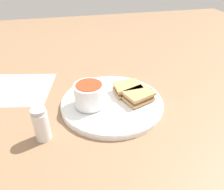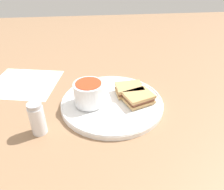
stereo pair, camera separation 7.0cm
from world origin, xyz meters
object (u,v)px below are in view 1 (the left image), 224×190
at_px(sandwich_half_far, 128,88).
at_px(salt_shaker, 41,124).
at_px(sandwich_half_near, 138,96).
at_px(spoon, 87,94).
at_px(soup_bowl, 89,94).

relative_size(sandwich_half_far, salt_shaker, 0.95).
bearing_deg(sandwich_half_near, salt_shaker, 106.54).
bearing_deg(salt_shaker, spoon, -42.29).
relative_size(sandwich_half_near, sandwich_half_far, 1.15).
xyz_separation_m(soup_bowl, salt_shaker, (-0.10, 0.14, -0.01)).
xyz_separation_m(soup_bowl, sandwich_half_far, (0.04, -0.14, -0.02)).
distance_m(soup_bowl, sandwich_half_near, 0.16).
bearing_deg(spoon, soup_bowl, 44.15).
bearing_deg(sandwich_half_far, sandwich_half_near, -158.11).
height_order(soup_bowl, salt_shaker, salt_shaker).
height_order(soup_bowl, sandwich_half_far, soup_bowl).
relative_size(spoon, salt_shaker, 1.02).
height_order(soup_bowl, sandwich_half_near, soup_bowl).
bearing_deg(spoon, sandwich_half_far, 127.17).
relative_size(spoon, sandwich_half_near, 0.93).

